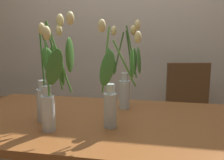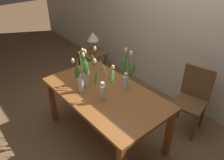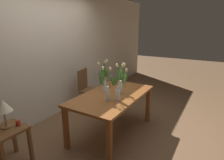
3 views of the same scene
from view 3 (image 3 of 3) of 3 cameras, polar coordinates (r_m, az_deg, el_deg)
name	(u,v)px [view 3 (image 3 of 3)]	position (r m, az deg, el deg)	size (l,w,h in m)	color
ground_plane	(112,133)	(3.49, 0.07, -15.85)	(18.00, 18.00, 0.00)	brown
room_wall_rear	(48,52)	(3.98, -19.06, 8.02)	(9.00, 0.10, 2.70)	beige
dining_table	(112,99)	(3.20, 0.08, -5.94)	(1.60, 0.90, 0.74)	brown
tulip_vase_0	(107,89)	(2.86, -1.51, -2.80)	(0.15, 0.22, 0.53)	silver
tulip_vase_1	(119,87)	(2.86, 2.15, -2.06)	(0.19, 0.26, 0.58)	silver
tulip_vase_2	(104,79)	(3.33, -2.51, 0.31)	(0.25, 0.14, 0.56)	silver
tulip_vase_3	(121,83)	(3.15, 2.89, -1.03)	(0.20, 0.22, 0.55)	silver
dining_chair	(87,87)	(4.27, -7.74, -2.13)	(0.47, 0.47, 0.93)	brown
side_table	(7,137)	(2.95, -29.50, -14.89)	(0.44, 0.44, 0.55)	brown
table_lamp	(3,106)	(2.80, -30.50, -7.03)	(0.22, 0.22, 0.40)	olive
pillar_candle	(18,123)	(2.89, -26.93, -11.67)	(0.06, 0.06, 0.07)	#B72D23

